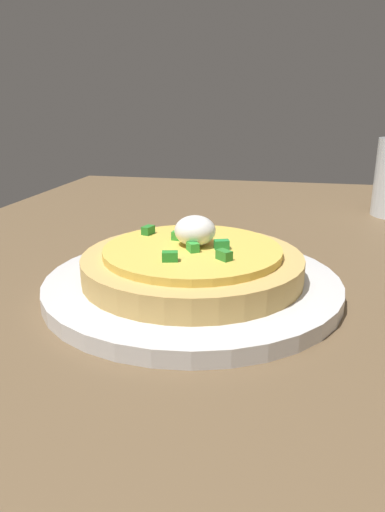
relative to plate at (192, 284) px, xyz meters
The scene contains 3 objects.
dining_table 7.54cm from the plate, 85.14° to the left, with size 127.71×89.43×3.14cm, color brown.
plate is the anchor object (origin of this frame).
pizza 2.13cm from the plate, behind, with size 19.68×19.68×5.52cm.
Camera 1 is at (38.03, 0.76, 19.66)cm, focal length 32.79 mm.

